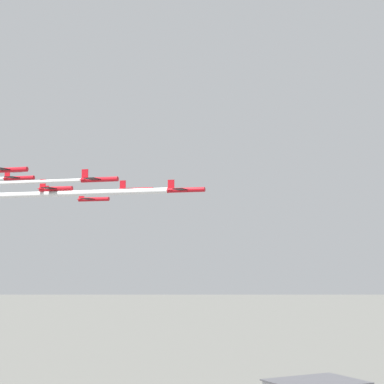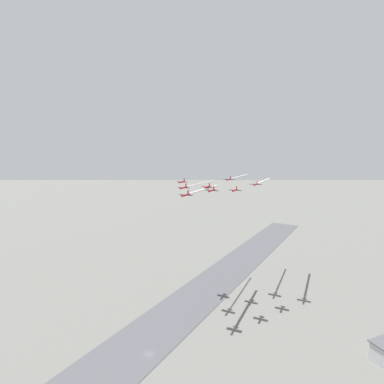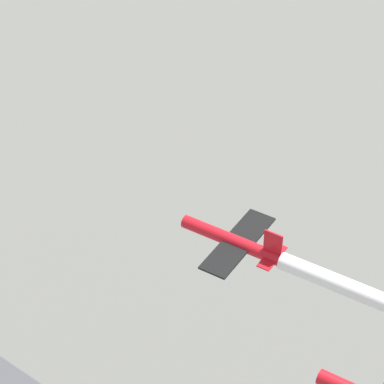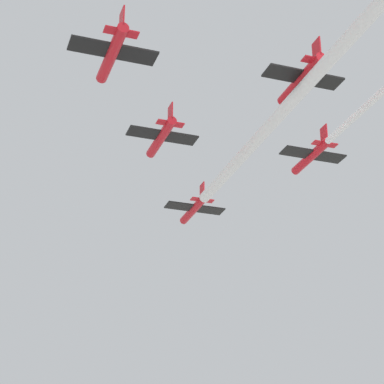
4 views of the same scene
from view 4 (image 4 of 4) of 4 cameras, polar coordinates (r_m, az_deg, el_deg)
jet_0 at (r=105.76m, az=0.17°, el=-1.26°), size 7.83×7.92×3.02m
jet_1 at (r=88.95m, az=-2.32°, el=4.27°), size 7.83×7.92×3.02m
jet_2 at (r=96.20m, az=9.14°, el=2.79°), size 7.83×7.92×3.02m
jet_3 at (r=72.11m, az=-6.07°, el=10.57°), size 7.83×7.92×3.02m
jet_4 at (r=78.65m, az=8.40°, el=8.59°), size 7.83×7.92×3.02m
smoke_trail_0 at (r=82.43m, az=6.62°, el=5.79°), size 33.04×36.45×1.39m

